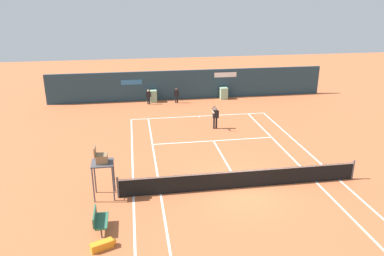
# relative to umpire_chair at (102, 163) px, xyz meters

# --- Properties ---
(ground_plane) EXTENTS (80.00, 80.00, 0.01)m
(ground_plane) POSITION_rel_umpire_chair_xyz_m (6.65, 0.35, -1.77)
(ground_plane) COLOR #BC6038
(tennis_net) EXTENTS (12.10, 0.10, 1.07)m
(tennis_net) POSITION_rel_umpire_chair_xyz_m (6.65, -0.22, -1.26)
(tennis_net) COLOR #4C4C51
(tennis_net) RESTS_ON ground_plane
(sponsor_back_wall) EXTENTS (25.00, 1.02, 2.64)m
(sponsor_back_wall) POSITION_rel_umpire_chair_xyz_m (6.65, 16.75, -0.50)
(sponsor_back_wall) COLOR #233D4C
(sponsor_back_wall) RESTS_ON ground_plane
(umpire_chair) EXTENTS (1.00, 1.00, 2.59)m
(umpire_chair) POSITION_rel_umpire_chair_xyz_m (0.00, 0.00, 0.00)
(umpire_chair) COLOR #47474C
(umpire_chair) RESTS_ON ground_plane
(player_bench) EXTENTS (0.54, 1.22, 0.88)m
(player_bench) POSITION_rel_umpire_chair_xyz_m (-0.05, -2.72, -1.26)
(player_bench) COLOR #38383D
(player_bench) RESTS_ON ground_plane
(equipment_bag) EXTENTS (0.99, 0.60, 0.32)m
(equipment_bag) POSITION_rel_umpire_chair_xyz_m (0.20, -3.95, -1.61)
(equipment_bag) COLOR orange
(equipment_bag) RESTS_ON ground_plane
(player_on_baseline) EXTENTS (0.61, 0.68, 1.83)m
(player_on_baseline) POSITION_rel_umpire_chair_xyz_m (7.26, 8.46, -0.81)
(player_on_baseline) COLOR black
(player_on_baseline) RESTS_ON ground_plane
(ball_kid_right_post) EXTENTS (0.44, 0.18, 1.30)m
(ball_kid_right_post) POSITION_rel_umpire_chair_xyz_m (2.90, 15.51, -1.02)
(ball_kid_right_post) COLOR black
(ball_kid_right_post) RESTS_ON ground_plane
(ball_kid_left_post) EXTENTS (0.44, 0.21, 1.34)m
(ball_kid_left_post) POSITION_rel_umpire_chair_xyz_m (5.35, 15.51, -1.00)
(ball_kid_left_post) COLOR black
(ball_kid_left_post) RESTS_ON ground_plane
(tennis_ball_by_sideline) EXTENTS (0.07, 0.07, 0.07)m
(tennis_ball_by_sideline) POSITION_rel_umpire_chair_xyz_m (11.28, 10.65, -1.74)
(tennis_ball_by_sideline) COLOR #CCE033
(tennis_ball_by_sideline) RESTS_ON ground_plane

